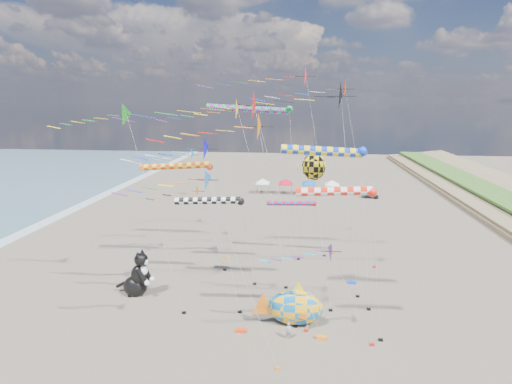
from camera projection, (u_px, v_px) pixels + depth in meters
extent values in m
plane|color=brown|center=(264.00, 379.00, 29.19)|extent=(260.00, 260.00, 0.00)
cone|color=#1591B5|center=(198.00, 155.00, 48.96)|extent=(1.69, 1.81, 1.86)
cylinder|color=#B2B2B2|center=(212.00, 208.00, 50.26)|extent=(3.39, 0.02, 13.37)
cube|color=black|center=(226.00, 258.00, 51.54)|extent=(0.36, 0.24, 0.20)
cone|color=#FC2639|center=(310.00, 76.00, 48.51)|extent=(2.62, 2.80, 2.89)
cylinder|color=#B2B2B2|center=(323.00, 169.00, 50.84)|extent=(3.91, 0.02, 22.87)
cube|color=black|center=(334.00, 253.00, 53.15)|extent=(0.36, 0.24, 0.20)
cone|color=yellow|center=(251.00, 109.00, 39.50)|extent=(2.27, 2.43, 2.50)
cylinder|color=#B2B2B2|center=(269.00, 203.00, 41.42)|extent=(3.81, 0.02, 19.09)
cube|color=black|center=(286.00, 287.00, 43.31)|extent=(0.36, 0.24, 0.20)
cone|color=#D86402|center=(203.00, 192.00, 48.47)|extent=(1.76, 1.88, 1.94)
cylinder|color=#B2B2B2|center=(213.00, 228.00, 49.35)|extent=(2.31, 0.02, 9.04)
cube|color=black|center=(223.00, 262.00, 50.21)|extent=(0.36, 0.24, 0.20)
cone|color=#0E0ED5|center=(212.00, 147.00, 35.02)|extent=(2.07, 2.21, 2.28)
cylinder|color=#B2B2B2|center=(227.00, 234.00, 36.66)|extent=(2.36, 0.02, 15.91)
cube|color=black|center=(240.00, 312.00, 38.28)|extent=(0.36, 0.24, 0.20)
cone|color=#177C1C|center=(140.00, 115.00, 34.34)|extent=(2.18, 2.33, 2.41)
cylinder|color=#B2B2B2|center=(163.00, 220.00, 36.25)|extent=(3.11, 0.02, 18.68)
cube|color=black|center=(184.00, 313.00, 38.13)|extent=(0.36, 0.24, 0.20)
cone|color=#4C1589|center=(345.00, 253.00, 31.67)|extent=(1.75, 1.88, 1.93)
cylinder|color=#B2B2B2|center=(359.00, 300.00, 32.42)|extent=(2.60, 0.02, 8.05)
cube|color=black|center=(372.00, 344.00, 33.15)|extent=(0.36, 0.24, 0.20)
cone|color=blue|center=(233.00, 180.00, 27.32)|extent=(1.57, 1.68, 1.73)
cylinder|color=#B2B2B2|center=(257.00, 280.00, 28.76)|extent=(3.24, 0.02, 14.55)
cube|color=black|center=(278.00, 368.00, 30.18)|extent=(0.36, 0.24, 0.20)
cone|color=#C02C07|center=(363.00, 89.00, 44.28)|extent=(2.26, 2.42, 2.49)
cylinder|color=#B2B2B2|center=(369.00, 182.00, 46.50)|extent=(2.63, 0.02, 21.21)
cube|color=black|center=(374.00, 267.00, 48.69)|extent=(0.36, 0.24, 0.20)
cone|color=orange|center=(282.00, 125.00, 30.37)|extent=(2.20, 2.35, 2.42)
cylinder|color=#B2B2B2|center=(302.00, 239.00, 32.19)|extent=(3.51, 0.02, 18.05)
cube|color=black|center=(320.00, 338.00, 33.98)|extent=(0.36, 0.24, 0.20)
cone|color=black|center=(347.00, 96.00, 37.08)|extent=(2.85, 3.06, 3.15)
cylinder|color=#B2B2B2|center=(353.00, 202.00, 39.23)|extent=(2.10, 0.02, 20.36)
cube|color=black|center=(358.00, 296.00, 41.36)|extent=(0.36, 0.24, 0.20)
cone|color=red|center=(272.00, 104.00, 31.74)|extent=(2.39, 2.56, 2.64)
cylinder|color=#B2B2B2|center=(285.00, 223.00, 33.79)|extent=(2.29, 0.02, 19.59)
cube|color=black|center=(295.00, 326.00, 35.82)|extent=(0.36, 0.24, 0.20)
cylinder|color=red|center=(290.00, 203.00, 51.21)|extent=(6.11, 0.59, 0.59)
sphere|color=red|center=(314.00, 204.00, 50.87)|extent=(0.62, 0.62, 0.62)
cylinder|color=#B2B2B2|center=(319.00, 230.00, 51.57)|extent=(1.52, 0.02, 7.04)
cube|color=black|center=(324.00, 255.00, 52.24)|extent=(0.36, 0.24, 0.20)
cylinder|color=#198E46|center=(248.00, 109.00, 47.59)|extent=(9.87, 0.76, 0.76)
sphere|color=#198E46|center=(289.00, 109.00, 47.04)|extent=(0.80, 0.80, 0.80)
cylinder|color=#B2B2B2|center=(294.00, 187.00, 49.07)|extent=(1.52, 0.02, 18.94)
cube|color=black|center=(298.00, 259.00, 51.07)|extent=(0.36, 0.24, 0.20)
cylinder|color=red|center=(175.00, 166.00, 45.68)|extent=(8.22, 0.74, 0.74)
sphere|color=red|center=(210.00, 167.00, 45.22)|extent=(0.78, 0.78, 0.78)
cylinder|color=#B2B2B2|center=(217.00, 220.00, 46.54)|extent=(1.52, 0.02, 12.58)
cube|color=black|center=(225.00, 270.00, 47.84)|extent=(0.36, 0.24, 0.20)
cylinder|color=red|center=(334.00, 191.00, 31.44)|extent=(5.96, 0.69, 0.69)
sphere|color=red|center=(372.00, 192.00, 31.11)|extent=(0.73, 0.73, 0.73)
cylinder|color=#B2B2B2|center=(377.00, 270.00, 32.46)|extent=(1.52, 0.02, 12.91)
cube|color=black|center=(381.00, 340.00, 33.79)|extent=(0.36, 0.24, 0.20)
cylinder|color=black|center=(208.00, 201.00, 42.66)|extent=(7.14, 0.78, 0.78)
sphere|color=black|center=(241.00, 202.00, 42.26)|extent=(0.81, 0.81, 0.81)
cylinder|color=#B2B2B2|center=(248.00, 244.00, 43.23)|extent=(1.52, 0.02, 9.46)
cube|color=black|center=(255.00, 284.00, 44.18)|extent=(0.36, 0.24, 0.20)
cylinder|color=#1236BB|center=(321.00, 151.00, 35.94)|extent=(7.27, 0.86, 0.86)
sphere|color=#1236BB|center=(362.00, 152.00, 35.54)|extent=(0.90, 0.90, 0.90)
cylinder|color=#B2B2B2|center=(366.00, 234.00, 37.17)|extent=(1.52, 0.02, 15.46)
cube|color=black|center=(369.00, 309.00, 38.79)|extent=(0.36, 0.24, 0.20)
ellipsoid|color=yellow|center=(314.00, 167.00, 37.70)|extent=(2.20, 0.40, 2.64)
cone|color=yellow|center=(298.00, 166.00, 37.87)|extent=(0.12, 1.80, 1.80)
cylinder|color=#B2B2B2|center=(322.00, 240.00, 38.16)|extent=(2.03, 2.03, 13.80)
cube|color=black|center=(331.00, 310.00, 38.59)|extent=(0.36, 0.24, 0.20)
ellipsoid|color=#126DB4|center=(295.00, 307.00, 35.89)|extent=(5.14, 2.42, 3.33)
cone|color=orange|center=(263.00, 306.00, 36.21)|extent=(2.44, 0.34, 2.44)
cone|color=yellow|center=(298.00, 291.00, 35.50)|extent=(1.78, 0.26, 1.77)
cylinder|color=#B2B2B2|center=(308.00, 323.00, 35.53)|extent=(0.38, 1.04, 1.19)
cube|color=red|center=(306.00, 330.00, 35.17)|extent=(0.36, 0.24, 0.20)
imported|color=gray|center=(289.00, 331.00, 33.94)|extent=(0.61, 0.47, 1.51)
imported|color=#1B8332|center=(292.00, 308.00, 38.05)|extent=(0.62, 0.50, 1.18)
imported|color=#2E3ABA|center=(262.00, 299.00, 39.98)|extent=(0.57, 0.63, 1.03)
cube|color=red|center=(241.00, 331.00, 35.07)|extent=(0.90, 0.44, 0.30)
cube|color=black|center=(284.00, 295.00, 41.39)|extent=(0.90, 0.44, 0.30)
cube|color=blue|center=(352.00, 282.00, 44.43)|extent=(0.90, 0.44, 0.30)
cube|color=orange|center=(321.00, 338.00, 34.03)|extent=(0.90, 0.44, 0.30)
cube|color=white|center=(263.00, 183.00, 87.47)|extent=(3.00, 3.00, 0.15)
pyramid|color=white|center=(263.00, 179.00, 87.24)|extent=(4.20, 4.20, 1.00)
cylinder|color=#999999|center=(256.00, 189.00, 86.61)|extent=(0.08, 0.08, 2.20)
cylinder|color=#999999|center=(268.00, 190.00, 86.32)|extent=(0.08, 0.08, 2.20)
cylinder|color=#999999|center=(258.00, 187.00, 89.13)|extent=(0.08, 0.08, 2.20)
cylinder|color=#999999|center=(269.00, 187.00, 88.84)|extent=(0.08, 0.08, 2.20)
cube|color=red|center=(286.00, 184.00, 86.92)|extent=(3.00, 3.00, 0.15)
pyramid|color=red|center=(286.00, 179.00, 86.68)|extent=(4.20, 4.20, 1.00)
cylinder|color=#999999|center=(279.00, 190.00, 86.06)|extent=(0.08, 0.08, 2.20)
cylinder|color=#999999|center=(291.00, 190.00, 85.77)|extent=(0.08, 0.08, 2.20)
cylinder|color=#999999|center=(280.00, 188.00, 88.58)|extent=(0.08, 0.08, 2.20)
cylinder|color=#999999|center=(292.00, 188.00, 88.29)|extent=(0.08, 0.08, 2.20)
cube|color=blue|center=(309.00, 184.00, 86.36)|extent=(3.00, 3.00, 0.15)
pyramid|color=blue|center=(309.00, 180.00, 86.13)|extent=(4.20, 4.20, 1.00)
cylinder|color=#999999|center=(302.00, 191.00, 85.50)|extent=(0.08, 0.08, 2.20)
cylinder|color=#999999|center=(315.00, 191.00, 85.21)|extent=(0.08, 0.08, 2.20)
cylinder|color=#999999|center=(302.00, 188.00, 88.02)|extent=(0.08, 0.08, 2.20)
cylinder|color=#999999|center=(314.00, 188.00, 87.73)|extent=(0.08, 0.08, 2.20)
cube|color=white|center=(332.00, 185.00, 85.81)|extent=(3.00, 3.00, 0.15)
pyramid|color=white|center=(332.00, 180.00, 85.57)|extent=(4.20, 4.20, 1.00)
cylinder|color=#999999|center=(326.00, 191.00, 84.95)|extent=(0.08, 0.08, 2.20)
cylinder|color=#999999|center=(338.00, 192.00, 84.66)|extent=(0.08, 0.08, 2.20)
cylinder|color=#999999|center=(325.00, 189.00, 87.47)|extent=(0.08, 0.08, 2.20)
cylinder|color=#999999|center=(337.00, 189.00, 87.18)|extent=(0.08, 0.08, 2.20)
imported|color=#26262D|center=(370.00, 195.00, 83.38)|extent=(3.70, 1.99, 1.19)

